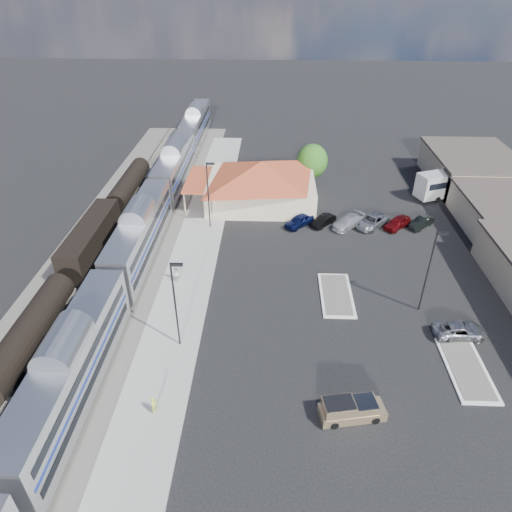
{
  "coord_description": "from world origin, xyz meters",
  "views": [
    {
      "loc": [
        -2.88,
        -36.19,
        29.26
      ],
      "look_at": [
        -4.53,
        4.94,
        2.8
      ],
      "focal_mm": 32.0,
      "sensor_mm": 36.0,
      "label": 1
    }
  ],
  "objects_px": {
    "station_depot": "(261,182)",
    "pickup_truck": "(352,409)",
    "suv": "(460,331)",
    "coach_bus": "(456,181)"
  },
  "relations": [
    {
      "from": "station_depot",
      "to": "suv",
      "type": "distance_m",
      "value": 33.9
    },
    {
      "from": "station_depot",
      "to": "coach_bus",
      "type": "relative_size",
      "value": 1.46
    },
    {
      "from": "pickup_truck",
      "to": "suv",
      "type": "distance_m",
      "value": 14.62
    },
    {
      "from": "station_depot",
      "to": "suv",
      "type": "height_order",
      "value": "station_depot"
    },
    {
      "from": "station_depot",
      "to": "pickup_truck",
      "type": "bearing_deg",
      "value": -77.76
    },
    {
      "from": "pickup_truck",
      "to": "station_depot",
      "type": "bearing_deg",
      "value": 2.02
    },
    {
      "from": "station_depot",
      "to": "coach_bus",
      "type": "bearing_deg",
      "value": 6.4
    },
    {
      "from": "suv",
      "to": "coach_bus",
      "type": "height_order",
      "value": "coach_bus"
    },
    {
      "from": "coach_bus",
      "to": "station_depot",
      "type": "bearing_deg",
      "value": 74.94
    },
    {
      "from": "pickup_truck",
      "to": "suv",
      "type": "bearing_deg",
      "value": -60.19
    }
  ]
}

